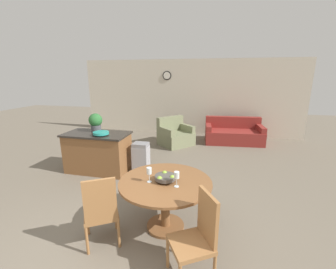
{
  "coord_description": "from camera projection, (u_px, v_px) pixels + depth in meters",
  "views": [
    {
      "loc": [
        1.16,
        -1.82,
        2.17
      ],
      "look_at": [
        0.12,
        2.65,
        0.94
      ],
      "focal_mm": 24.0,
      "sensor_mm": 36.0,
      "label": 1
    }
  ],
  "objects": [
    {
      "name": "dining_chair_near_right",
      "position": [
        198.0,
        234.0,
        2.39
      ],
      "size": [
        0.58,
        0.58,
        0.99
      ],
      "rotation": [
        0.0,
        0.0,
        8.4
      ],
      "color": "#9E6B3D",
      "rests_on": "ground_plane"
    },
    {
      "name": "armchair",
      "position": [
        175.0,
        136.0,
        7.1
      ],
      "size": [
        1.24,
        1.24,
        0.87
      ],
      "rotation": [
        0.0,
        0.0,
        0.84
      ],
      "color": "#7A7F5B",
      "rests_on": "ground_plane"
    },
    {
      "name": "kitchen_island",
      "position": [
        98.0,
        152.0,
        5.12
      ],
      "size": [
        1.43,
        0.76,
        0.9
      ],
      "color": "brown",
      "rests_on": "ground_plane"
    },
    {
      "name": "dining_chair_near_left",
      "position": [
        101.0,
        209.0,
        2.82
      ],
      "size": [
        0.58,
        0.58,
        0.99
      ],
      "rotation": [
        0.0,
        0.0,
        6.83
      ],
      "color": "#9E6B3D",
      "rests_on": "ground_plane"
    },
    {
      "name": "wine_glass_left",
      "position": [
        149.0,
        171.0,
        3.05
      ],
      "size": [
        0.07,
        0.07,
        0.21
      ],
      "color": "silver",
      "rests_on": "dining_table"
    },
    {
      "name": "fruit_bowl",
      "position": [
        165.0,
        177.0,
        3.1
      ],
      "size": [
        0.29,
        0.29,
        0.11
      ],
      "color": "#4C4742",
      "rests_on": "dining_table"
    },
    {
      "name": "couch",
      "position": [
        233.0,
        134.0,
        7.36
      ],
      "size": [
        1.88,
        1.09,
        0.8
      ],
      "rotation": [
        0.0,
        0.0,
        0.1
      ],
      "color": "maroon",
      "rests_on": "ground_plane"
    },
    {
      "name": "wine_glass_right",
      "position": [
        177.0,
        176.0,
        2.91
      ],
      "size": [
        0.07,
        0.07,
        0.21
      ],
      "color": "silver",
      "rests_on": "dining_table"
    },
    {
      "name": "potted_plant",
      "position": [
        96.0,
        122.0,
        5.13
      ],
      "size": [
        0.3,
        0.3,
        0.41
      ],
      "color": "#4C4C51",
      "rests_on": "kitchen_island"
    },
    {
      "name": "teal_bowl",
      "position": [
        101.0,
        133.0,
        4.83
      ],
      "size": [
        0.34,
        0.34,
        0.08
      ],
      "color": "teal",
      "rests_on": "kitchen_island"
    },
    {
      "name": "dining_table",
      "position": [
        165.0,
        192.0,
        3.15
      ],
      "size": [
        1.3,
        1.3,
        0.74
      ],
      "color": "brown",
      "rests_on": "ground_plane"
    },
    {
      "name": "wall_back",
      "position": [
        188.0,
        98.0,
        8.21
      ],
      "size": [
        8.0,
        0.09,
        2.7
      ],
      "color": "beige",
      "rests_on": "ground_plane"
    },
    {
      "name": "trash_bin",
      "position": [
        141.0,
        158.0,
        5.08
      ],
      "size": [
        0.35,
        0.29,
        0.69
      ],
      "color": "#9E9EA3",
      "rests_on": "ground_plane"
    }
  ]
}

